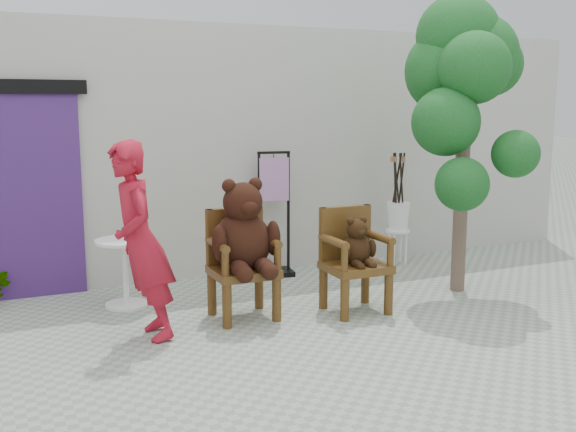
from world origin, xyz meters
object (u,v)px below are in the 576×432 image
at_px(chair_small, 354,252).
at_px(tree, 466,72).
at_px(cafe_table, 125,265).
at_px(chair_big, 243,241).
at_px(stool_bucket, 398,215).
at_px(display_stand, 274,228).
at_px(person, 141,242).

bearing_deg(chair_small, tree, 7.65).
relative_size(chair_small, tree, 0.32).
distance_m(cafe_table, tree, 4.15).
distance_m(chair_big, chair_small, 1.14).
bearing_deg(stool_bucket, display_stand, 175.56).
distance_m(cafe_table, stool_bucket, 3.63).
height_order(display_stand, stool_bucket, display_stand).
distance_m(chair_big, tree, 3.05).
bearing_deg(chair_big, tree, -0.73).
bearing_deg(chair_small, cafe_table, 152.34).
distance_m(person, stool_bucket, 3.94).
bearing_deg(stool_bucket, chair_small, -135.44).
relative_size(person, cafe_table, 2.51).
bearing_deg(tree, stool_bucket, 87.55).
distance_m(chair_small, tree, 2.33).
xyz_separation_m(cafe_table, stool_bucket, (3.60, 0.41, 0.20)).
bearing_deg(person, chair_big, 98.76).
bearing_deg(stool_bucket, person, -158.07).
xyz_separation_m(chair_big, person, (-1.02, -0.20, 0.12)).
xyz_separation_m(display_stand, tree, (1.64, -1.44, 1.82)).
height_order(cafe_table, stool_bucket, stool_bucket).
bearing_deg(tree, person, -177.36).
bearing_deg(tree, display_stand, 138.79).
bearing_deg(stool_bucket, tree, -92.45).
relative_size(chair_small, display_stand, 0.69).
bearing_deg(display_stand, chair_small, -74.06).
height_order(chair_small, tree, tree).
bearing_deg(chair_small, person, 179.14).
bearing_deg(stool_bucket, chair_big, -154.16).
distance_m(person, tree, 3.91).
distance_m(chair_big, display_stand, 1.69).
height_order(cafe_table, tree, tree).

